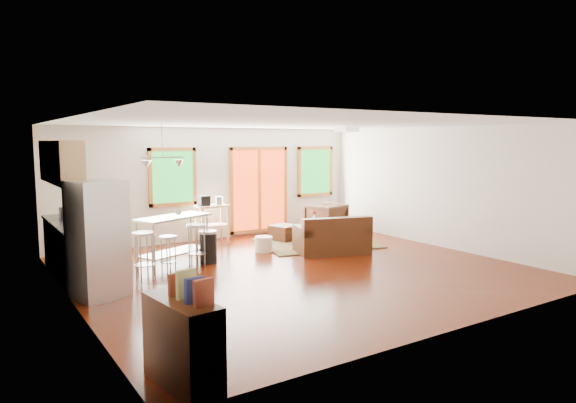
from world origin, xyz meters
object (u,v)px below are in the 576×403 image
island (174,231)px  ottoman (284,233)px  kitchen_cart (211,210)px  coffee_table (316,228)px  armchair (326,217)px  loveseat (333,238)px  refrigerator (98,239)px  rug (317,243)px

island → ottoman: bearing=16.4°
kitchen_cart → ottoman: bearing=-22.9°
coffee_table → armchair: armchair is taller
kitchen_cart → island: bearing=-133.5°
loveseat → refrigerator: 4.78m
rug → coffee_table: size_ratio=2.37×
island → kitchen_cart: (1.44, 1.52, 0.11)m
rug → coffee_table: bearing=-163.9°
refrigerator → kitchen_cart: bearing=28.0°
ottoman → island: size_ratio=0.35×
coffee_table → kitchen_cart: kitchen_cart is taller
loveseat → rug: bearing=89.5°
coffee_table → refrigerator: bearing=-164.0°
rug → loveseat: size_ratio=1.52×
loveseat → coffee_table: 0.96m
armchair → refrigerator: (-5.93, -2.34, 0.45)m
loveseat → armchair: size_ratio=1.95×
loveseat → kitchen_cart: (-1.65, 2.31, 0.43)m
rug → ottoman: (-0.42, 0.73, 0.17)m
coffee_table → rug: bearing=16.1°
island → loveseat: bearing=-14.3°
coffee_table → loveseat: bearing=-105.1°
loveseat → kitchen_cart: size_ratio=1.50×
loveseat → ottoman: bearing=111.4°
coffee_table → island: (-3.35, -0.13, 0.27)m
refrigerator → rug: bearing=1.4°
loveseat → island: bearing=-177.1°
rug → loveseat: 1.03m
coffee_table → island: size_ratio=0.67×
coffee_table → refrigerator: size_ratio=0.61×
island → kitchen_cart: bearing=46.5°
coffee_table → island: bearing=-177.8°
coffee_table → kitchen_cart: 2.39m
ottoman → kitchen_cart: kitchen_cart is taller
island → refrigerator: bearing=-141.4°
rug → kitchen_cart: (-1.95, 1.38, 0.73)m
kitchen_cart → rug: bearing=-35.2°
loveseat → island: 3.21m
ottoman → kitchen_cart: 1.76m
ottoman → armchair: bearing=7.3°
armchair → island: size_ratio=0.54×
armchair → ottoman: armchair is taller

